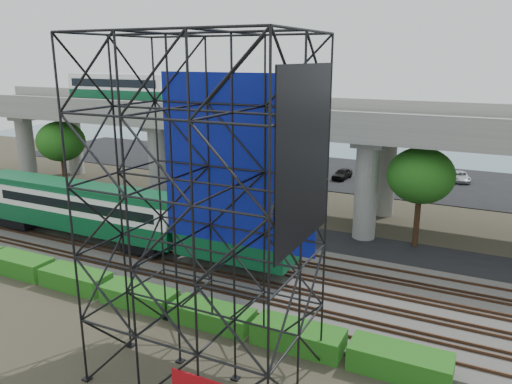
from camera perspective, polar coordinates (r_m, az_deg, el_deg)
The scene contains 13 objects.
ground at distance 34.47m, azimuth -9.92°, elevation -9.18°, with size 140.00×140.00×0.00m, color #474233.
ballast_bed at distance 35.91m, azimuth -8.05°, elevation -7.89°, with size 90.00×12.00×0.20m, color slate.
service_road at distance 42.72m, azimuth -1.65°, elevation -4.01°, with size 90.00×5.00×0.08m, color black.
parking_lot at distance 63.66m, azimuth 8.27°, elevation 2.29°, with size 90.00×18.00×0.08m, color black.
harbor_water at distance 84.49m, azimuth 12.96°, elevation 5.23°, with size 140.00×40.00×0.03m, color #496679.
rail_tracks at distance 35.84m, azimuth -8.06°, elevation -7.63°, with size 90.00×9.52×0.16m.
commuter_train at distance 39.69m, azimuth -17.57°, elevation -1.94°, with size 29.30×3.06×4.30m.
overpass at distance 46.18m, azimuth 0.11°, elevation 7.89°, with size 80.00×12.00×12.40m.
scaffold_tower at distance 21.41m, azimuth -6.07°, elevation -2.91°, with size 9.36×6.36×15.00m.
hedge_strip at distance 30.63m, azimuth -13.21°, elevation -11.47°, with size 34.60×1.80×1.20m.
trees at distance 48.31m, azimuth -3.47°, elevation 5.02°, with size 40.94×16.94×7.69m.
suv at distance 49.12m, azimuth -15.98°, elevation -1.15°, with size 2.26×4.91×1.36m, color black.
parked_cars at distance 63.34m, azimuth 7.58°, elevation 2.85°, with size 36.68×9.46×1.30m.
Camera 1 is at (18.91, -25.13, 14.11)m, focal length 35.00 mm.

